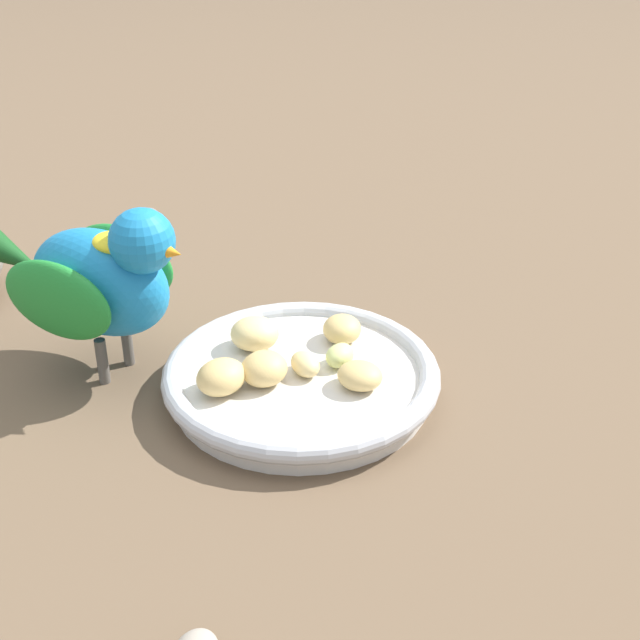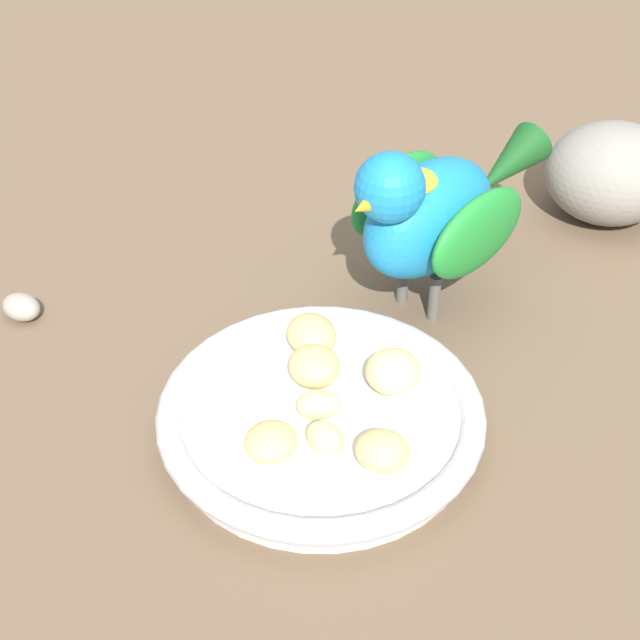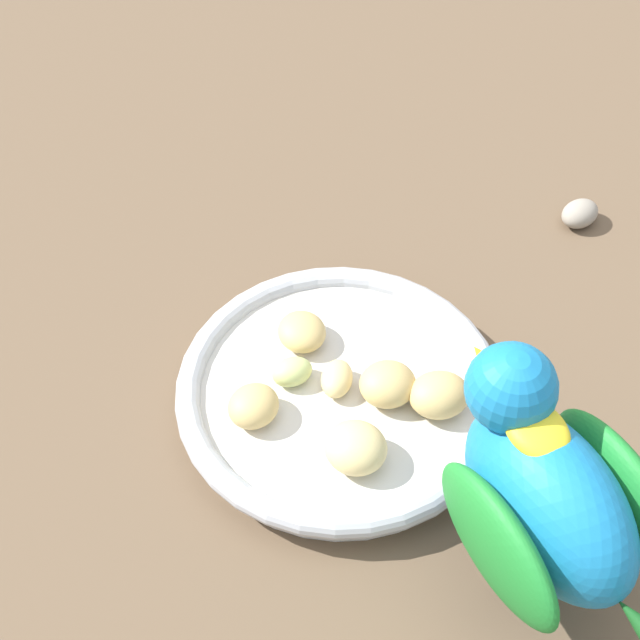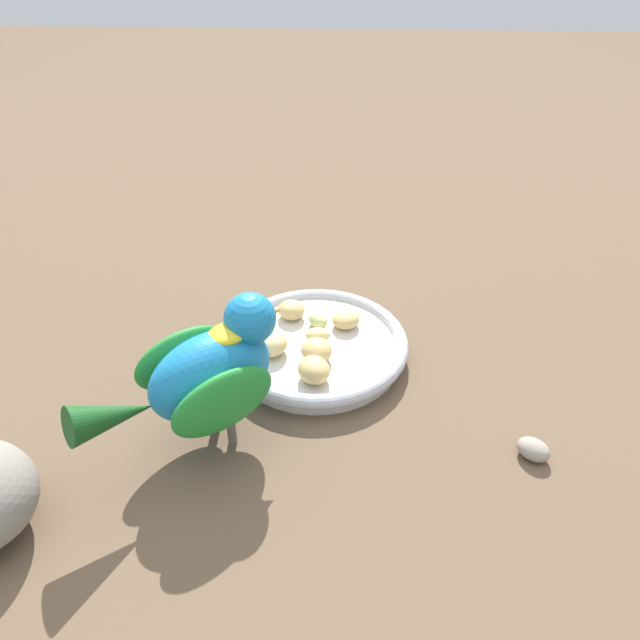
% 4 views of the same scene
% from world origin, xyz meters
% --- Properties ---
extents(ground_plane, '(4.00, 4.00, 0.00)m').
position_xyz_m(ground_plane, '(0.00, 0.00, 0.00)').
color(ground_plane, brown).
extents(feeding_bowl, '(0.20, 0.20, 0.03)m').
position_xyz_m(feeding_bowl, '(-0.02, 0.02, 0.01)').
color(feeding_bowl, beige).
rests_on(feeding_bowl, ground_plane).
extents(apple_piece_0, '(0.04, 0.04, 0.02)m').
position_xyz_m(apple_piece_0, '(0.01, -0.03, 0.03)').
color(apple_piece_0, tan).
rests_on(apple_piece_0, feeding_bowl).
extents(apple_piece_1, '(0.04, 0.04, 0.02)m').
position_xyz_m(apple_piece_1, '(-0.05, -0.01, 0.03)').
color(apple_piece_1, tan).
rests_on(apple_piece_1, feeding_bowl).
extents(apple_piece_2, '(0.03, 0.02, 0.02)m').
position_xyz_m(apple_piece_2, '(-0.02, 0.01, 0.03)').
color(apple_piece_2, '#E5C67F').
rests_on(apple_piece_2, feeding_bowl).
extents(apple_piece_3, '(0.04, 0.04, 0.02)m').
position_xyz_m(apple_piece_3, '(-0.02, 0.04, 0.03)').
color(apple_piece_3, tan).
rests_on(apple_piece_3, feeding_bowl).
extents(apple_piece_4, '(0.04, 0.04, 0.02)m').
position_xyz_m(apple_piece_4, '(0.02, 0.04, 0.03)').
color(apple_piece_4, '#E5C67F').
rests_on(apple_piece_4, feeding_bowl).
extents(apple_piece_5, '(0.04, 0.05, 0.02)m').
position_xyz_m(apple_piece_5, '(-0.02, 0.08, 0.03)').
color(apple_piece_5, tan).
rests_on(apple_piece_5, feeding_bowl).
extents(apple_piece_6, '(0.03, 0.03, 0.02)m').
position_xyz_m(apple_piece_6, '(-0.02, -0.01, 0.03)').
color(apple_piece_6, '#C6D17A').
rests_on(apple_piece_6, feeding_bowl).
extents(parrot, '(0.17, 0.15, 0.14)m').
position_xyz_m(parrot, '(0.06, 0.14, 0.08)').
color(parrot, '#59544C').
rests_on(parrot, ground_plane).
extents(pebble_1, '(0.04, 0.04, 0.02)m').
position_xyz_m(pebble_1, '(-0.22, 0.15, 0.01)').
color(pebble_1, gray).
rests_on(pebble_1, ground_plane).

